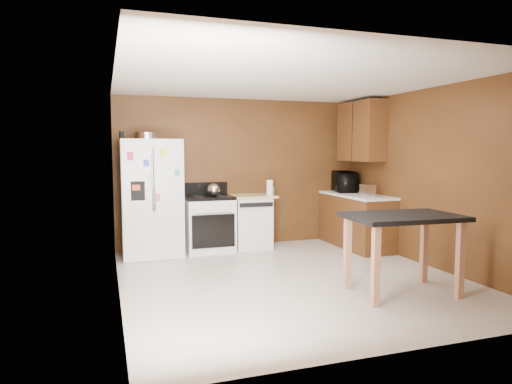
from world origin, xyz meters
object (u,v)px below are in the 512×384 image
paper_towel (270,188)px  green_canister (271,190)px  kettle (214,190)px  refrigerator (151,198)px  island (403,227)px  toaster (368,190)px  roasting_pan (147,136)px  gas_range (209,223)px  dishwasher (251,221)px  microwave (344,182)px  pen_cup (122,135)px

paper_towel → green_canister: bearing=62.3°
kettle → paper_towel: (0.95, -0.01, 0.01)m
kettle → paper_towel: paper_towel is taller
refrigerator → island: size_ratio=1.40×
kettle → toaster: kettle is taller
roasting_pan → refrigerator: 0.95m
green_canister → gas_range: (-1.12, -0.09, -0.49)m
green_canister → refrigerator: bearing=-175.7°
roasting_pan → refrigerator: size_ratio=0.22×
roasting_pan → kettle: roasting_pan is taller
kettle → dishwasher: bearing=9.2°
toaster → kettle: bearing=166.8°
paper_towel → island: (0.59, -2.78, -0.24)m
toaster → island: 2.20m
paper_towel → gas_range: bearing=174.7°
microwave → island: size_ratio=0.46×
green_canister → dishwasher: (-0.40, -0.07, -0.50)m
roasting_pan → green_canister: bearing=4.7°
toaster → paper_towel: bearing=156.6°
gas_range → refrigerator: bearing=-176.2°
roasting_pan → dishwasher: (1.67, 0.10, -1.40)m
green_canister → microwave: size_ratio=0.20×
kettle → pen_cup: bearing=-175.2°
kettle → green_canister: bearing=9.4°
green_canister → island: (0.49, -2.97, -0.18)m
roasting_pan → dishwasher: roasting_pan is taller
microwave → island: bearing=177.0°
paper_towel → toaster: 1.59m
paper_towel → kettle: bearing=179.2°
toaster → island: toaster is taller
pen_cup → microwave: bearing=2.6°
kettle → green_canister: 1.06m
kettle → paper_towel: bearing=-0.8°
microwave → dishwasher: bearing=101.9°
kettle → refrigerator: size_ratio=0.12×
paper_towel → refrigerator: 1.93m
microwave → dishwasher: size_ratio=0.67×
kettle → gas_range: size_ratio=0.19×
toaster → pen_cup: bearing=175.0°
kettle → dishwasher: kettle is taller
kettle → toaster: (2.35, -0.76, -0.01)m
pen_cup → dishwasher: pen_cup is taller
dishwasher → microwave: bearing=-1.6°
roasting_pan → refrigerator: (0.04, 0.02, -0.95)m
pen_cup → gas_range: bearing=8.5°
roasting_pan → gas_range: (0.95, 0.08, -1.39)m
pen_cup → paper_towel: 2.49m
green_canister → toaster: size_ratio=0.46×
paper_towel → dishwasher: paper_towel is taller
refrigerator → toaster: bearing=-13.3°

